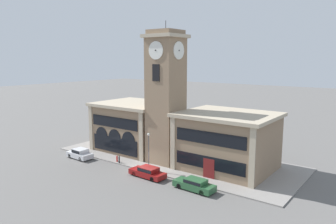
{
  "coord_description": "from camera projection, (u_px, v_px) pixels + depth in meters",
  "views": [
    {
      "loc": [
        26.76,
        -30.81,
        14.37
      ],
      "look_at": [
        1.92,
        2.63,
        7.66
      ],
      "focal_mm": 35.0,
      "sensor_mm": 36.0,
      "label": 1
    }
  ],
  "objects": [
    {
      "name": "ground_plane",
      "position": [
        144.0,
        171.0,
        42.46
      ],
      "size": [
        300.0,
        300.0,
        0.0
      ],
      "primitive_type": "plane",
      "color": "#605E5B"
    },
    {
      "name": "sidewalk_kerb",
      "position": [
        175.0,
        158.0,
        48.0
      ],
      "size": [
        35.71,
        14.0,
        0.15
      ],
      "color": "gray",
      "rests_on": "ground_plane"
    },
    {
      "name": "clock_tower",
      "position": [
        166.0,
        98.0,
        44.72
      ],
      "size": [
        4.84,
        4.84,
        19.44
      ],
      "color": "#897056",
      "rests_on": "ground_plane"
    },
    {
      "name": "town_hall_left_wing",
      "position": [
        136.0,
        126.0,
        52.32
      ],
      "size": [
        11.92,
        10.07,
        7.61
      ],
      "color": "#897056",
      "rests_on": "ground_plane"
    },
    {
      "name": "town_hall_right_wing",
      "position": [
        227.0,
        141.0,
        42.85
      ],
      "size": [
        12.18,
        10.07,
        7.52
      ],
      "color": "#897056",
      "rests_on": "ground_plane"
    },
    {
      "name": "parked_car_near",
      "position": [
        80.0,
        153.0,
        47.87
      ],
      "size": [
        4.18,
        2.03,
        1.47
      ],
      "rotation": [
        0.0,
        0.0,
        3.1
      ],
      "color": "silver",
      "rests_on": "ground_plane"
    },
    {
      "name": "parked_car_mid",
      "position": [
        148.0,
        172.0,
        40.24
      ],
      "size": [
        4.89,
        1.98,
        1.32
      ],
      "rotation": [
        0.0,
        0.0,
        3.1
      ],
      "color": "maroon",
      "rests_on": "ground_plane"
    },
    {
      "name": "parked_car_far",
      "position": [
        195.0,
        184.0,
        36.26
      ],
      "size": [
        4.9,
        1.93,
        1.33
      ],
      "rotation": [
        0.0,
        0.0,
        3.1
      ],
      "color": "#285633",
      "rests_on": "ground_plane"
    },
    {
      "name": "street_lamp",
      "position": [
        149.0,
        145.0,
        42.1
      ],
      "size": [
        0.36,
        0.36,
        4.89
      ],
      "color": "#4C4C51",
      "rests_on": "sidewalk_kerb"
    },
    {
      "name": "bollard",
      "position": [
        119.0,
        159.0,
        45.32
      ],
      "size": [
        0.18,
        0.18,
        1.06
      ],
      "color": "black",
      "rests_on": "sidewalk_kerb"
    },
    {
      "name": "fire_hydrant",
      "position": [
        117.0,
        159.0,
        45.98
      ],
      "size": [
        0.22,
        0.22,
        0.87
      ],
      "color": "red",
      "rests_on": "sidewalk_kerb"
    }
  ]
}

